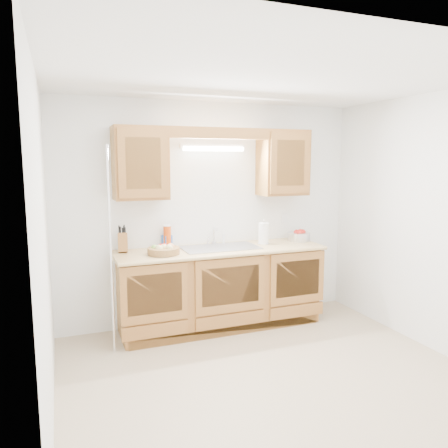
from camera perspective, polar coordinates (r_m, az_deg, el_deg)
name	(u,v)px	position (r m, az deg, el deg)	size (l,w,h in m)	color
room	(270,233)	(3.66, 6.07, -1.24)	(3.52, 3.50, 2.50)	tan
base_cabinets	(220,288)	(4.91, -0.49, -8.41)	(2.20, 0.60, 0.86)	olive
countertop	(221,250)	(4.79, -0.43, -3.41)	(2.30, 0.63, 0.04)	#DCBE73
upper_cabinet_left	(140,163)	(4.62, -10.90, 7.81)	(0.55, 0.33, 0.75)	olive
upper_cabinet_right	(283,163)	(5.18, 7.69, 7.92)	(0.55, 0.33, 0.75)	olive
valance	(220,133)	(4.71, -0.47, 11.80)	(2.20, 0.05, 0.12)	olive
fluorescent_fixture	(213,147)	(4.91, -1.41, 9.98)	(0.76, 0.08, 0.08)	white
sink	(220,254)	(4.82, -0.52, -3.97)	(0.84, 0.46, 0.36)	#9E9EA3
wire_shelf_pole	(111,252)	(4.26, -14.56, -3.53)	(0.03, 0.03, 2.00)	silver
outlet_plate	(284,218)	(5.42, 7.87, 0.76)	(0.08, 0.01, 0.12)	white
fruit_basket	(164,250)	(4.52, -7.90, -3.35)	(0.39, 0.39, 0.10)	#A37D42
knife_block	(123,242)	(4.70, -13.09, -2.33)	(0.12, 0.17, 0.29)	olive
orange_canister	(167,236)	(4.83, -7.42, -1.62)	(0.11, 0.11, 0.25)	#CC430B
soap_bottle	(167,238)	(4.85, -7.47, -1.88)	(0.09, 0.09, 0.20)	blue
sponge	(167,247)	(4.87, -7.46, -2.96)	(0.11, 0.08, 0.02)	#CC333F
paper_towel	(264,234)	(5.02, 5.19, -1.27)	(0.15, 0.15, 0.29)	silver
apple_bowl	(299,236)	(5.29, 9.77, -1.53)	(0.34, 0.34, 0.14)	silver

